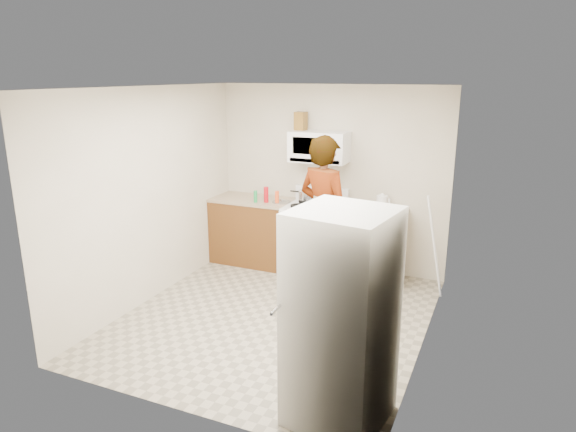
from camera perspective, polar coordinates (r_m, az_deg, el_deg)
The scene contains 20 objects.
floor at distance 5.85m, azimuth -1.36°, elevation -11.17°, with size 3.60×3.60×0.00m, color gray.
back_wall at distance 7.03m, azimuth 4.71°, elevation 4.18°, with size 3.20×0.02×2.50m, color beige.
right_wall at distance 4.97m, azimuth 15.42°, elevation -1.15°, with size 0.02×3.60×2.50m, color beige.
cabinet_left at distance 7.35m, azimuth -3.89°, elevation -1.73°, with size 1.12×0.62×0.90m, color #593E15.
counter_left at distance 7.23m, azimuth -3.96°, elevation 1.81°, with size 1.14×0.64×0.04m, color tan.
cabinet_right at distance 6.77m, azimuth 9.19°, elevation -3.43°, with size 0.80×0.62×0.90m, color #593E15.
counter_right at distance 6.64m, azimuth 9.36°, elevation 0.39°, with size 0.82×0.64×0.04m, color tan.
gas_range at distance 6.97m, azimuth 2.97°, elevation -2.38°, with size 0.76×0.65×1.13m.
microwave at distance 6.82m, azimuth 3.49°, elevation 7.68°, with size 0.76×0.38×0.40m, color white.
person at distance 6.17m, azimuth 4.01°, elevation -0.03°, with size 0.71×0.47×1.95m, color tan.
fridge at distance 3.96m, azimuth 5.93°, elevation -11.30°, with size 0.70×0.70×1.70m, color silver.
kettle at distance 6.76m, azimuth 10.39°, elevation 1.52°, with size 0.14×0.14×0.17m, color white.
jug at distance 6.94m, azimuth 1.43°, elevation 10.51°, with size 0.14×0.14×0.24m, color brown.
saucepan at distance 7.05m, azimuth 2.10°, elevation 2.31°, with size 0.22×0.22×0.12m, color #B4B4B8.
tray at distance 6.76m, azimuth 3.46°, elevation 1.17°, with size 0.25×0.16×0.05m, color white.
bottle_spray at distance 6.98m, azimuth -2.45°, elevation 2.39°, with size 0.06×0.06×0.21m, color #B40D17.
bottle_hot_sauce at distance 6.93m, azimuth -1.23°, elevation 2.11°, with size 0.05×0.05×0.17m, color #F54D1B.
bottle_green_cap at distance 6.99m, azimuth -3.64°, elevation 2.17°, with size 0.05×0.05×0.16m, color #18893E.
pot_lid at distance 7.00m, azimuth -0.73°, elevation 1.59°, with size 0.26×0.26×0.01m, color white.
broom at distance 6.33m, azimuth 15.97°, elevation -3.37°, with size 0.03×0.03×1.29m, color silver.
Camera 1 is at (2.20, -4.74, 2.64)m, focal length 32.00 mm.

